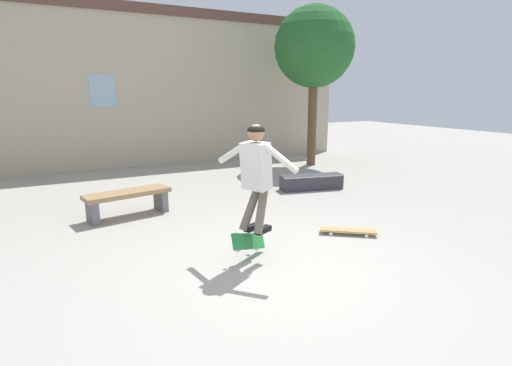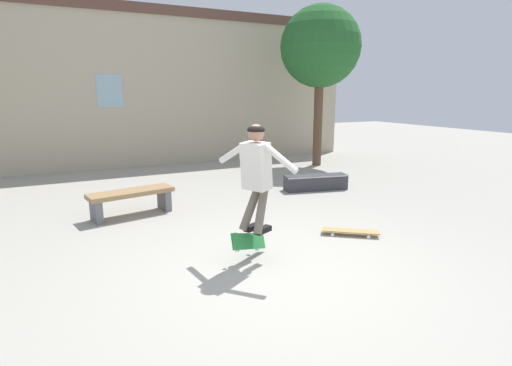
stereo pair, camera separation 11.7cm
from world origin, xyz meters
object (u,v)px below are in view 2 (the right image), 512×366
skater (256,170)px  skateboard_flipping (249,241)px  park_bench (131,198)px  skate_ledge (316,182)px  tree_right (320,48)px  skateboard_resting (350,231)px

skater → skateboard_flipping: skater is taller
park_bench → skate_ledge: (4.12, 0.18, -0.16)m
park_bench → skate_ledge: bearing=-8.8°
park_bench → skater: (1.14, -2.78, 0.89)m
tree_right → skateboard_resting: 7.09m
skateboard_flipping → skateboard_resting: skateboard_flipping is taller
tree_right → skateboard_resting: bearing=-119.7°
skate_ledge → skateboard_flipping: 4.19m
tree_right → skateboard_flipping: size_ratio=7.10×
tree_right → skateboard_resting: size_ratio=5.71×
tree_right → skater: (-4.84, -5.63, -2.22)m
park_bench → skateboard_resting: (2.89, -2.57, -0.27)m
tree_right → park_bench: 7.32m
park_bench → skateboard_flipping: 2.90m
skater → skate_ledge: bearing=20.2°
skate_ledge → park_bench: bearing=-165.2°
tree_right → skateboard_flipping: (-4.91, -5.54, -3.20)m
park_bench → skateboard_flipping: (1.07, -2.70, -0.08)m
skate_ledge → skateboard_flipping: size_ratio=2.28×
skate_ledge → skateboard_flipping: bearing=-124.4°
tree_right → skateboard_resting: tree_right is taller
skater → skateboard_resting: bearing=-17.7°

